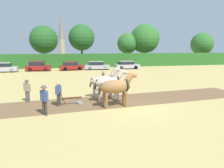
# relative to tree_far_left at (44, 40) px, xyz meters

# --- Properties ---
(ground_plane) EXTENTS (240.00, 240.00, 0.00)m
(ground_plane) POSITION_rel_tree_far_left_xyz_m (7.78, -34.90, -5.41)
(ground_plane) COLOR tan
(plowed_furrow_strip) EXTENTS (32.72, 6.91, 0.01)m
(plowed_furrow_strip) POSITION_rel_tree_far_left_xyz_m (1.81, -33.55, -5.40)
(plowed_furrow_strip) COLOR brown
(plowed_furrow_strip) RESTS_ON ground
(hedgerow) EXTENTS (79.80, 1.47, 2.64)m
(hedgerow) POSITION_rel_tree_far_left_xyz_m (7.78, -5.55, -4.09)
(hedgerow) COLOR #286023
(hedgerow) RESTS_ON ground
(tree_far_left) EXTENTS (5.76, 5.76, 8.30)m
(tree_far_left) POSITION_rel_tree_far_left_xyz_m (0.00, 0.00, 0.00)
(tree_far_left) COLOR #423323
(tree_far_left) RESTS_ON ground
(tree_left) EXTENTS (5.56, 5.56, 8.69)m
(tree_left) POSITION_rel_tree_far_left_xyz_m (7.83, -0.25, 0.48)
(tree_left) COLOR #4C3823
(tree_left) RESTS_ON ground
(tree_center_left) EXTENTS (4.53, 4.53, 6.95)m
(tree_center_left) POSITION_rel_tree_far_left_xyz_m (17.95, -0.64, -0.75)
(tree_center_left) COLOR brown
(tree_center_left) RESTS_ON ground
(tree_center) EXTENTS (6.50, 6.50, 9.01)m
(tree_center) POSITION_rel_tree_far_left_xyz_m (21.99, -0.86, 0.35)
(tree_center) COLOR #4C3823
(tree_center) RESTS_ON ground
(tree_center_right) EXTENTS (5.57, 5.57, 7.43)m
(tree_center_right) POSITION_rel_tree_far_left_xyz_m (37.94, 0.89, -0.77)
(tree_center_right) COLOR #4C3823
(tree_center_right) RESTS_ON ground
(church_spire) EXTENTS (2.47, 2.47, 16.05)m
(church_spire) POSITION_rel_tree_far_left_xyz_m (3.83, 38.73, 2.99)
(church_spire) COLOR gray
(church_spire) RESTS_ON ground
(draft_horse_lead_left) EXTENTS (2.77, 1.14, 2.34)m
(draft_horse_lead_left) POSITION_rel_tree_far_left_xyz_m (6.92, -34.56, -4.06)
(draft_horse_lead_left) COLOR brown
(draft_horse_lead_left) RESTS_ON ground
(draft_horse_lead_right) EXTENTS (2.61, 1.07, 2.40)m
(draft_horse_lead_right) POSITION_rel_tree_far_left_xyz_m (6.77, -33.07, -4.03)
(draft_horse_lead_right) COLOR #B2A38E
(draft_horse_lead_right) RESTS_ON ground
(draft_horse_trail_left) EXTENTS (2.71, 1.03, 2.40)m
(draft_horse_trail_left) POSITION_rel_tree_far_left_xyz_m (6.64, -31.58, -4.12)
(draft_horse_trail_left) COLOR #B2A38E
(draft_horse_trail_left) RESTS_ON ground
(plow) EXTENTS (1.64, 0.50, 1.13)m
(plow) POSITION_rel_tree_far_left_xyz_m (4.15, -33.33, -5.09)
(plow) COLOR #4C331E
(plow) RESTS_ON ground
(farmer_at_plow) EXTENTS (0.41, 0.59, 1.62)m
(farmer_at_plow) POSITION_rel_tree_far_left_xyz_m (3.17, -33.52, -4.47)
(farmer_at_plow) COLOR #38332D
(farmer_at_plow) RESTS_ON ground
(farmer_beside_team) EXTENTS (0.46, 0.68, 1.81)m
(farmer_beside_team) POSITION_rel_tree_far_left_xyz_m (6.94, -29.58, -4.33)
(farmer_beside_team) COLOR #4C4C4C
(farmer_beside_team) RESTS_ON ground
(farmer_onlooker_left) EXTENTS (0.47, 0.54, 1.74)m
(farmer_onlooker_left) POSITION_rel_tree_far_left_xyz_m (2.40, -35.42, -4.38)
(farmer_onlooker_left) COLOR #38332D
(farmer_onlooker_left) RESTS_ON ground
(farmer_onlooker_right) EXTENTS (0.55, 0.42, 1.61)m
(farmer_onlooker_right) POSITION_rel_tree_far_left_xyz_m (0.98, -31.90, -4.48)
(farmer_onlooker_right) COLOR #4C4C4C
(farmer_onlooker_right) RESTS_ON ground
(parked_car_far_left) EXTENTS (3.97, 1.85, 1.48)m
(parked_car_far_left) POSITION_rel_tree_far_left_xyz_m (-5.41, -10.99, -4.70)
(parked_car_far_left) COLOR #A8A8B2
(parked_car_far_left) RESTS_ON ground
(parked_car_left) EXTENTS (4.08, 2.13, 1.60)m
(parked_car_left) POSITION_rel_tree_far_left_xyz_m (-0.35, -10.45, -4.64)
(parked_car_left) COLOR maroon
(parked_car_left) RESTS_ON ground
(parked_car_center_left) EXTENTS (4.09, 2.21, 1.46)m
(parked_car_center_left) POSITION_rel_tree_far_left_xyz_m (5.03, -10.37, -4.71)
(parked_car_center_left) COLOR maroon
(parked_car_center_left) RESTS_ON ground
(parked_car_center) EXTENTS (4.43, 2.37, 1.44)m
(parked_car_center) POSITION_rel_tree_far_left_xyz_m (9.44, -10.61, -4.71)
(parked_car_center) COLOR #9E9EA8
(parked_car_center) RESTS_ON ground
(parked_car_center_right) EXTENTS (4.37, 2.02, 1.42)m
(parked_car_center_right) POSITION_rel_tree_far_left_xyz_m (14.87, -10.53, -4.72)
(parked_car_center_right) COLOR #A8A8B2
(parked_car_center_right) RESTS_ON ground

